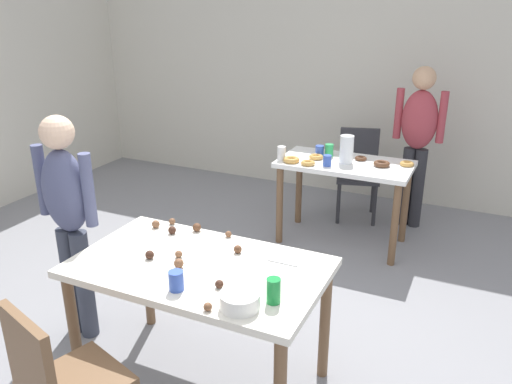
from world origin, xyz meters
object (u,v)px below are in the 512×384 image
at_px(person_adult_far, 418,134).
at_px(mixing_bowl, 240,300).
at_px(dining_table_near, 199,280).
at_px(soda_can, 274,291).
at_px(pitcher_far, 347,149).
at_px(chair_far_table, 358,168).
at_px(dining_table_far, 344,175).
at_px(chair_near_table, 59,380).
at_px(person_girl_near, 68,211).

distance_m(person_adult_far, mixing_bowl, 3.00).
distance_m(dining_table_near, person_adult_far, 2.81).
bearing_deg(soda_can, dining_table_near, 161.60).
xyz_separation_m(dining_table_near, soda_can, (0.50, -0.17, 0.16)).
height_order(dining_table_near, person_adult_far, person_adult_far).
bearing_deg(pitcher_far, chair_far_table, 94.25).
height_order(dining_table_far, chair_near_table, chair_near_table).
height_order(chair_near_table, mixing_bowl, chair_near_table).
xyz_separation_m(dining_table_far, pitcher_far, (0.01, -0.02, 0.24)).
bearing_deg(dining_table_near, chair_near_table, -108.96).
xyz_separation_m(chair_far_table, person_adult_far, (0.53, -0.02, 0.41)).
relative_size(dining_table_near, pitcher_far, 5.64).
distance_m(chair_near_table, person_adult_far, 3.63).
bearing_deg(dining_table_near, mixing_bowl, -35.46).
xyz_separation_m(dining_table_far, mixing_bowl, (0.17, -2.35, 0.16)).
height_order(chair_near_table, person_girl_near, person_girl_near).
relative_size(person_adult_far, pitcher_far, 6.39).
distance_m(chair_far_table, soda_can, 2.93).
relative_size(soda_can, pitcher_far, 0.52).
distance_m(chair_near_table, chair_far_table, 3.52).
height_order(chair_near_table, person_adult_far, person_adult_far).
bearing_deg(person_girl_near, dining_table_near, -3.89).
xyz_separation_m(person_girl_near, person_adult_far, (1.64, 2.65, 0.04)).
height_order(person_girl_near, mixing_bowl, person_girl_near).
xyz_separation_m(dining_table_far, chair_far_table, (-0.04, 0.66, -0.13)).
height_order(chair_far_table, person_adult_far, person_adult_far).
xyz_separation_m(person_adult_far, soda_can, (-0.20, -2.88, -0.09)).
distance_m(chair_near_table, mixing_bowl, 0.86).
xyz_separation_m(person_girl_near, mixing_bowl, (1.32, -0.33, -0.07)).
height_order(person_girl_near, person_adult_far, person_adult_far).
relative_size(person_girl_near, mixing_bowl, 7.86).
distance_m(chair_far_table, mixing_bowl, 3.02).
bearing_deg(person_adult_far, pitcher_far, -126.20).
bearing_deg(person_girl_near, pitcher_far, 59.72).
distance_m(dining_table_near, chair_near_table, 0.82).
bearing_deg(chair_near_table, person_girl_near, 129.48).
distance_m(person_girl_near, person_adult_far, 3.11).
distance_m(dining_table_near, pitcher_far, 2.08).
distance_m(dining_table_near, chair_far_table, 2.74).
bearing_deg(mixing_bowl, soda_can, 40.53).
height_order(dining_table_near, dining_table_far, same).
relative_size(dining_table_near, chair_far_table, 1.53).
bearing_deg(dining_table_far, chair_near_table, -99.38).
relative_size(chair_near_table, chair_far_table, 1.00).
bearing_deg(dining_table_near, dining_table_far, 84.32).
bearing_deg(dining_table_near, chair_far_table, 86.52).
bearing_deg(pitcher_far, soda_can, -82.79).
height_order(dining_table_far, mixing_bowl, mixing_bowl).
height_order(dining_table_near, chair_far_table, chair_far_table).
height_order(chair_far_table, mixing_bowl, chair_far_table).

